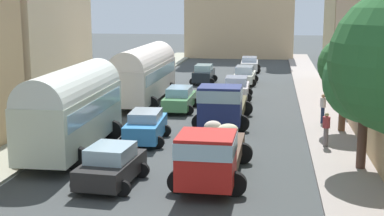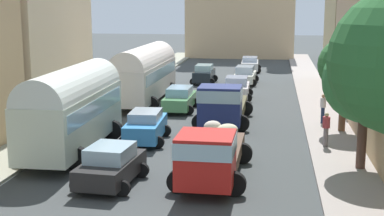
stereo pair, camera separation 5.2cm
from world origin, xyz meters
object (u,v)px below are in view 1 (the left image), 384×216
(car_0, at_px, (236,88))
(pedestrian_0, at_px, (326,128))
(car_4, at_px, (146,126))
(car_3, at_px, (111,165))
(car_6, at_px, (204,74))
(cargo_truck_0, at_px, (211,153))
(car_2, at_px, (249,64))
(pedestrian_1, at_px, (323,107))
(parked_bus_0, at_px, (72,106))
(car_5, at_px, (179,99))
(car_1, at_px, (245,75))
(parked_bus_1, at_px, (144,72))
(cargo_truck_1, at_px, (223,104))

(car_0, xyz_separation_m, pedestrian_0, (5.12, -13.13, 0.21))
(car_4, bearing_deg, car_3, -88.49)
(car_6, bearing_deg, cargo_truck_0, -82.30)
(car_2, xyz_separation_m, pedestrian_1, (5.14, -23.59, 0.29))
(parked_bus_0, bearing_deg, car_5, 73.45)
(car_2, xyz_separation_m, pedestrian_0, (4.87, -28.79, 0.26))
(car_5, bearing_deg, pedestrian_0, -44.66)
(car_4, relative_size, car_5, 0.95)
(car_1, distance_m, pedestrian_0, 21.05)
(car_1, distance_m, car_4, 20.68)
(parked_bus_1, relative_size, car_6, 2.64)
(car_0, xyz_separation_m, car_4, (-3.65, -12.98, -0.00))
(cargo_truck_1, bearing_deg, car_3, -106.81)
(car_2, xyz_separation_m, car_3, (-3.72, -35.31, 0.02))
(parked_bus_0, xyz_separation_m, pedestrian_0, (11.61, 2.33, -1.20))
(pedestrian_1, bearing_deg, car_3, -127.10)
(cargo_truck_1, bearing_deg, car_1, 88.62)
(pedestrian_0, bearing_deg, car_1, 103.51)
(car_3, height_order, car_5, car_3)
(car_1, distance_m, car_6, 3.45)
(cargo_truck_0, distance_m, cargo_truck_1, 10.12)
(car_0, bearing_deg, parked_bus_1, -158.63)
(pedestrian_0, relative_size, pedestrian_1, 0.99)
(parked_bus_0, bearing_deg, pedestrian_1, 32.37)
(car_4, distance_m, pedestrian_1, 10.36)
(cargo_truck_0, height_order, car_6, cargo_truck_0)
(car_0, relative_size, pedestrian_1, 2.13)
(car_4, bearing_deg, car_6, 88.88)
(car_5, bearing_deg, car_3, -90.59)
(car_5, distance_m, pedestrian_0, 11.86)
(cargo_truck_1, relative_size, car_5, 1.71)
(car_5, height_order, car_6, car_6)
(cargo_truck_0, distance_m, car_1, 26.24)
(car_3, relative_size, pedestrian_0, 2.11)
(parked_bus_0, xyz_separation_m, car_4, (2.84, 2.48, -1.41))
(car_6, height_order, pedestrian_0, pedestrian_0)
(car_3, distance_m, car_5, 14.86)
(car_6, relative_size, pedestrian_0, 2.10)
(pedestrian_0, distance_m, pedestrian_1, 5.21)
(cargo_truck_0, xyz_separation_m, pedestrian_0, (4.83, 5.77, -0.21))
(car_0, bearing_deg, parked_bus_0, -112.77)
(pedestrian_1, bearing_deg, car_0, 124.22)
(parked_bus_0, xyz_separation_m, pedestrian_1, (11.88, 7.53, -1.17))
(parked_bus_1, relative_size, pedestrian_1, 5.45)
(cargo_truck_0, bearing_deg, pedestrian_1, 65.03)
(cargo_truck_0, xyz_separation_m, car_2, (-0.04, 34.56, -0.47))
(car_6, height_order, pedestrian_1, pedestrian_1)
(cargo_truck_0, bearing_deg, car_2, 90.06)
(cargo_truck_0, xyz_separation_m, cargo_truck_1, (-0.47, 10.11, 0.04))
(car_3, bearing_deg, parked_bus_1, 98.84)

